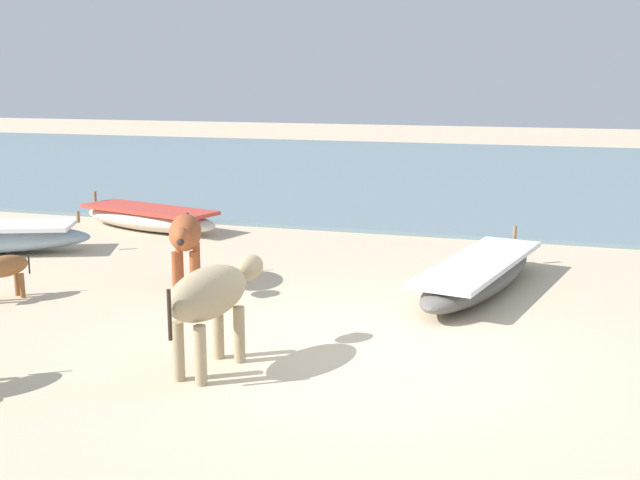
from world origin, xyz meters
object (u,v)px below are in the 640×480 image
cow_adult_rust (185,236)px  calf_near_brown (2,268)px  cow_second_adult_dun (212,295)px  fishing_boat_3 (149,218)px  fishing_boat_2 (479,274)px

cow_adult_rust → calf_near_brown: size_ratio=1.70×
calf_near_brown → cow_second_adult_dun: (3.74, -1.48, 0.34)m
fishing_boat_3 → calf_near_brown: 4.96m
fishing_boat_3 → cow_second_adult_dun: (4.32, -6.40, 0.53)m
fishing_boat_2 → calf_near_brown: fishing_boat_2 is taller
cow_adult_rust → cow_second_adult_dun: bearing=8.4°
calf_near_brown → cow_second_adult_dun: 4.03m
cow_adult_rust → cow_second_adult_dun: (1.73, -2.84, 0.05)m
calf_near_brown → fishing_boat_2: bearing=135.7°
fishing_boat_2 → cow_second_adult_dun: cow_second_adult_dun is taller
cow_adult_rust → cow_second_adult_dun: cow_second_adult_dun is taller
cow_adult_rust → fishing_boat_2: bearing=80.9°
cow_adult_rust → calf_near_brown: (-2.01, -1.36, -0.30)m
fishing_boat_2 → cow_second_adult_dun: bearing=161.3°
fishing_boat_2 → calf_near_brown: (-5.99, -2.34, 0.19)m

